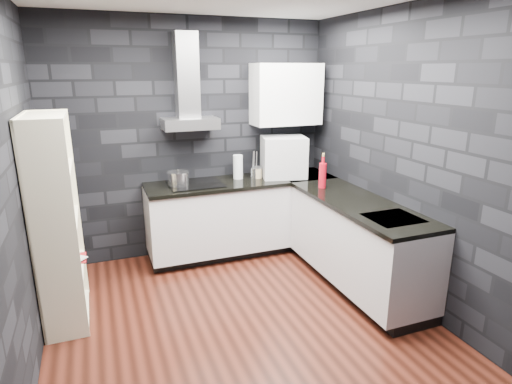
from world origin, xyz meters
TOP-DOWN VIEW (x-y plane):
  - ground at (0.00, 0.00)m, footprint 3.20×3.20m
  - wall_back at (0.00, 1.62)m, footprint 3.20×0.05m
  - wall_front at (0.00, -1.62)m, footprint 3.20×0.05m
  - wall_left at (-1.62, 0.00)m, footprint 0.05×3.20m
  - wall_right at (1.62, 0.00)m, footprint 0.05×3.20m
  - toekick_back at (0.50, 1.34)m, footprint 2.18×0.50m
  - toekick_right at (1.34, 0.10)m, footprint 0.50×1.78m
  - counter_back_cab at (0.50, 1.30)m, footprint 2.20×0.60m
  - counter_right_cab at (1.30, 0.10)m, footprint 0.60×1.80m
  - counter_back_top at (0.50, 1.29)m, footprint 2.20×0.62m
  - counter_right_top at (1.29, 0.10)m, footprint 0.62×1.80m
  - counter_corner_top at (1.30, 1.30)m, footprint 0.62×0.62m
  - hood_body at (-0.05, 1.43)m, footprint 0.60×0.34m
  - hood_chimney at (-0.05, 1.50)m, footprint 0.24×0.20m
  - upper_cabinet at (1.10, 1.43)m, footprint 0.80×0.35m
  - cooktop at (-0.05, 1.30)m, footprint 0.58×0.50m
  - sink_rim at (1.30, -0.40)m, footprint 0.44×0.40m
  - pot at (-0.24, 1.30)m, footprint 0.29×0.29m
  - glass_vase at (0.48, 1.38)m, footprint 0.12×0.12m
  - storage_jar at (0.70, 1.32)m, footprint 0.10×0.10m
  - utensil_crock at (0.67, 1.33)m, footprint 0.12×0.12m
  - appliance_garage at (1.01, 1.28)m, footprint 0.58×0.50m
  - red_bottle at (1.20, 0.68)m, footprint 0.09×0.09m
  - bookshelf at (-1.42, 0.53)m, footprint 0.42×0.83m
  - fruit_bowl at (-1.42, 0.39)m, footprint 0.31×0.31m
  - book_red at (-1.42, 0.71)m, footprint 0.19×0.03m
  - book_second at (-1.41, 0.67)m, footprint 0.14×0.12m

SIDE VIEW (x-z plane):
  - ground at x=0.00m, z-range 0.00..0.00m
  - toekick_back at x=0.50m, z-range 0.00..0.10m
  - toekick_right at x=1.34m, z-range 0.00..0.10m
  - counter_back_cab at x=0.50m, z-range 0.10..0.86m
  - counter_right_cab at x=1.30m, z-range 0.10..0.86m
  - book_red at x=-1.42m, z-range 0.45..0.70m
  - book_second at x=-1.41m, z-range 0.48..0.71m
  - counter_back_top at x=0.50m, z-range 0.86..0.90m
  - counter_right_top at x=1.29m, z-range 0.86..0.90m
  - counter_corner_top at x=1.30m, z-range 0.86..0.90m
  - sink_rim at x=1.30m, z-range 0.89..0.90m
  - bookshelf at x=-1.42m, z-range 0.00..1.80m
  - cooktop at x=-0.05m, z-range 0.90..0.91m
  - fruit_bowl at x=-1.42m, z-range 0.91..0.97m
  - storage_jar at x=0.70m, z-range 0.90..1.02m
  - utensil_crock at x=0.67m, z-range 0.90..1.02m
  - pot at x=-0.24m, z-range 0.91..1.05m
  - red_bottle at x=1.20m, z-range 0.90..1.17m
  - glass_vase at x=0.48m, z-range 0.90..1.18m
  - appliance_garage at x=1.01m, z-range 0.87..1.38m
  - wall_back at x=0.00m, z-range 0.00..2.70m
  - wall_front at x=0.00m, z-range 0.00..2.70m
  - wall_left at x=-1.62m, z-range 0.00..2.70m
  - wall_right at x=1.62m, z-range 0.00..2.70m
  - hood_body at x=-0.05m, z-range 1.50..1.62m
  - upper_cabinet at x=1.10m, z-range 1.50..2.20m
  - hood_chimney at x=-0.05m, z-range 1.62..2.52m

